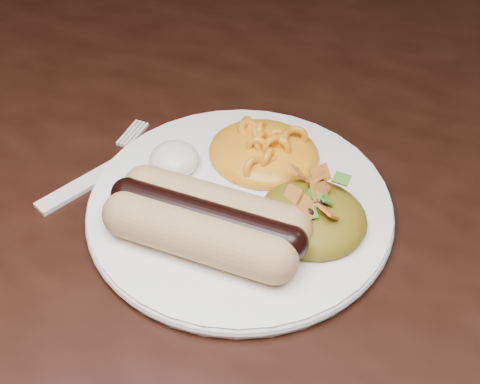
% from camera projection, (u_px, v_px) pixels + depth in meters
% --- Properties ---
extents(table, '(1.60, 0.90, 0.75)m').
position_uv_depth(table, '(324.00, 211.00, 0.65)').
color(table, black).
rests_on(table, floor).
extents(plate, '(0.24, 0.24, 0.01)m').
position_uv_depth(plate, '(240.00, 207.00, 0.51)').
color(plate, white).
rests_on(plate, table).
extents(hotdog, '(0.13, 0.07, 0.03)m').
position_uv_depth(hotdog, '(206.00, 221.00, 0.47)').
color(hotdog, tan).
rests_on(hotdog, plate).
extents(mac_and_cheese, '(0.11, 0.10, 0.04)m').
position_uv_depth(mac_and_cheese, '(264.00, 141.00, 0.54)').
color(mac_and_cheese, orange).
rests_on(mac_and_cheese, plate).
extents(sour_cream, '(0.05, 0.05, 0.02)m').
position_uv_depth(sour_cream, '(174.00, 155.00, 0.53)').
color(sour_cream, white).
rests_on(sour_cream, plate).
extents(taco_salad, '(0.08, 0.08, 0.04)m').
position_uv_depth(taco_salad, '(313.00, 211.00, 0.48)').
color(taco_salad, '#A03910').
rests_on(taco_salad, plate).
extents(fork, '(0.07, 0.12, 0.00)m').
position_uv_depth(fork, '(92.00, 180.00, 0.54)').
color(fork, silver).
rests_on(fork, table).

